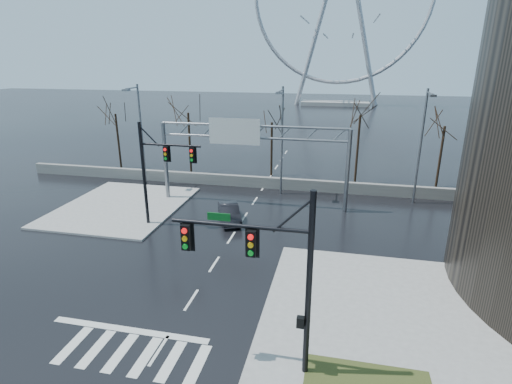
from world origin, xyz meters
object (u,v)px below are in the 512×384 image
(signal_mast_near, at_px, (274,266))
(car, at_px, (229,213))
(signal_mast_far, at_px, (157,165))
(sign_gantry, at_px, (248,147))

(signal_mast_near, xyz_separation_m, car, (-6.12, 15.05, -4.19))
(signal_mast_near, xyz_separation_m, signal_mast_far, (-11.01, 13.00, -0.04))
(signal_mast_near, height_order, signal_mast_far, same)
(signal_mast_far, xyz_separation_m, sign_gantry, (5.49, 6.00, 0.35))
(signal_mast_near, relative_size, car, 1.93)
(signal_mast_far, height_order, sign_gantry, signal_mast_far)
(sign_gantry, height_order, car, sign_gantry)
(sign_gantry, xyz_separation_m, car, (-0.60, -3.95, -4.50))
(signal_mast_near, bearing_deg, sign_gantry, 106.19)
(sign_gantry, bearing_deg, car, -98.69)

